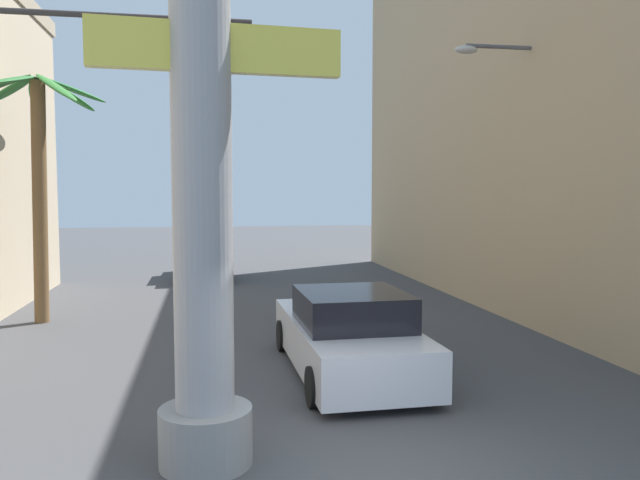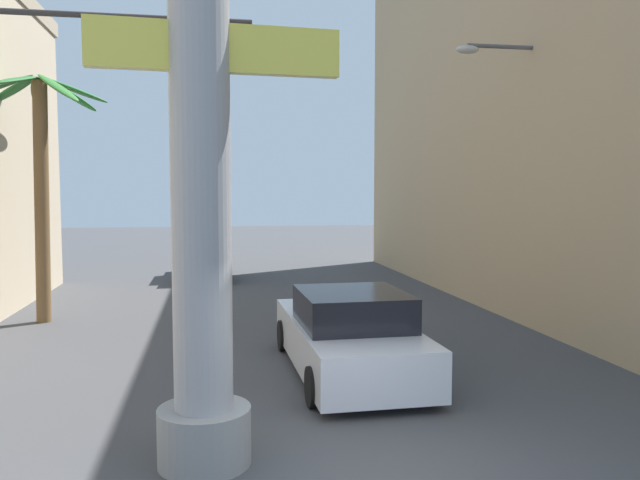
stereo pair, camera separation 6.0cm
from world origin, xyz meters
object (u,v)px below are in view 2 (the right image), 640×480
object	(u,v)px
street_lamp	(531,156)
car_far	(204,259)
traffic_light_mast	(27,124)
car_lead	(348,335)
neon_sign_pole	(200,67)
palm_tree_mid_left	(41,157)

from	to	relation	value
street_lamp	car_far	xyz separation A→B (m)	(-7.98, 10.37, -3.46)
traffic_light_mast	car_lead	xyz separation A→B (m)	(5.37, 0.11, -3.71)
traffic_light_mast	street_lamp	bearing A→B (deg)	17.12
neon_sign_pole	car_far	world-z (taller)	neon_sign_pole
car_lead	car_far	bearing A→B (deg)	101.52
car_far	car_lead	bearing A→B (deg)	-78.48
neon_sign_pole	car_far	size ratio (longest dim) A/B	2.21
neon_sign_pole	traffic_light_mast	size ratio (longest dim) A/B	1.59
street_lamp	traffic_light_mast	xyz separation A→B (m)	(-10.59, -3.26, 0.22)
neon_sign_pole	street_lamp	distance (m)	10.22
neon_sign_pole	car_far	bearing A→B (deg)	90.69
neon_sign_pole	car_lead	world-z (taller)	neon_sign_pole
traffic_light_mast	car_far	world-z (taller)	traffic_light_mast
palm_tree_mid_left	car_lead	bearing A→B (deg)	-41.08
street_lamp	car_far	bearing A→B (deg)	127.59
car_lead	neon_sign_pole	bearing A→B (deg)	-126.53
street_lamp	traffic_light_mast	bearing A→B (deg)	-162.88
neon_sign_pole	traffic_light_mast	world-z (taller)	neon_sign_pole
car_far	neon_sign_pole	bearing A→B (deg)	-89.31
traffic_light_mast	palm_tree_mid_left	world-z (taller)	palm_tree_mid_left
street_lamp	neon_sign_pole	bearing A→B (deg)	-139.69
palm_tree_mid_left	street_lamp	bearing A→B (deg)	-12.64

